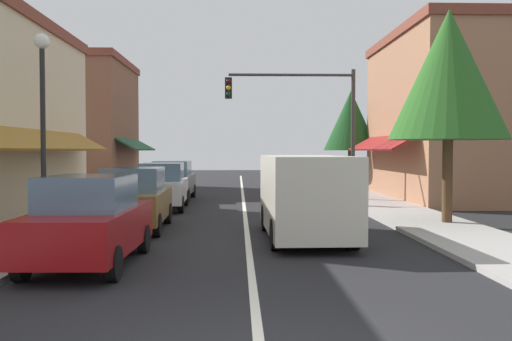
# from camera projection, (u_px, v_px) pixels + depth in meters

# --- Properties ---
(ground_plane) EXTENTS (80.00, 80.00, 0.00)m
(ground_plane) POSITION_uv_depth(u_px,v_px,m) (244.00, 204.00, 23.70)
(ground_plane) COLOR black
(sidewalk_left) EXTENTS (2.60, 56.00, 0.12)m
(sidewalk_left) POSITION_uv_depth(u_px,v_px,m) (112.00, 203.00, 23.52)
(sidewalk_left) COLOR gray
(sidewalk_left) RESTS_ON ground
(sidewalk_right) EXTENTS (2.60, 56.00, 0.12)m
(sidewalk_right) POSITION_uv_depth(u_px,v_px,m) (374.00, 202.00, 23.87)
(sidewalk_right) COLOR #A39E99
(sidewalk_right) RESTS_ON ground
(lane_center_stripe) EXTENTS (0.14, 52.00, 0.01)m
(lane_center_stripe) POSITION_uv_depth(u_px,v_px,m) (244.00, 204.00, 23.70)
(lane_center_stripe) COLOR silver
(lane_center_stripe) RESTS_ON ground
(storefront_right_block) EXTENTS (5.31, 10.20, 7.63)m
(storefront_right_block) POSITION_uv_depth(u_px,v_px,m) (435.00, 116.00, 25.84)
(storefront_right_block) COLOR #9E6B4C
(storefront_right_block) RESTS_ON ground
(storefront_far_left) EXTENTS (6.61, 8.20, 7.55)m
(storefront_far_left) POSITION_uv_depth(u_px,v_px,m) (82.00, 124.00, 33.25)
(storefront_far_left) COLOR brown
(storefront_far_left) RESTS_ON ground
(parked_car_nearest_left) EXTENTS (1.87, 4.14, 1.77)m
(parked_car_nearest_left) POSITION_uv_depth(u_px,v_px,m) (89.00, 221.00, 11.01)
(parked_car_nearest_left) COLOR maroon
(parked_car_nearest_left) RESTS_ON ground
(parked_car_second_left) EXTENTS (1.84, 4.13, 1.77)m
(parked_car_second_left) POSITION_uv_depth(u_px,v_px,m) (134.00, 199.00, 15.95)
(parked_car_second_left) COLOR brown
(parked_car_second_left) RESTS_ON ground
(parked_car_third_left) EXTENTS (1.88, 4.15, 1.77)m
(parked_car_third_left) POSITION_uv_depth(u_px,v_px,m) (162.00, 186.00, 21.54)
(parked_car_third_left) COLOR silver
(parked_car_third_left) RESTS_ON ground
(parked_car_far_left) EXTENTS (1.84, 4.13, 1.77)m
(parked_car_far_left) POSITION_uv_depth(u_px,v_px,m) (173.00, 180.00, 25.67)
(parked_car_far_left) COLOR #4C5156
(parked_car_far_left) RESTS_ON ground
(van_in_lane) EXTENTS (2.09, 5.22, 2.12)m
(van_in_lane) POSITION_uv_depth(u_px,v_px,m) (305.00, 194.00, 14.33)
(van_in_lane) COLOR beige
(van_in_lane) RESTS_ON ground
(traffic_signal_mast_arm) EXTENTS (5.69, 0.50, 5.78)m
(traffic_signal_mast_arm) POSITION_uv_depth(u_px,v_px,m) (309.00, 110.00, 24.60)
(traffic_signal_mast_arm) COLOR #333333
(traffic_signal_mast_arm) RESTS_ON ground
(street_lamp_left_near) EXTENTS (0.36, 0.36, 4.98)m
(street_lamp_left_near) POSITION_uv_depth(u_px,v_px,m) (43.00, 104.00, 13.22)
(street_lamp_left_near) COLOR black
(street_lamp_left_near) RESTS_ON ground
(tree_right_near) EXTENTS (3.50, 3.50, 6.42)m
(tree_right_near) POSITION_uv_depth(u_px,v_px,m) (449.00, 75.00, 16.66)
(tree_right_near) COLOR #4C331E
(tree_right_near) RESTS_ON ground
(tree_right_far) EXTENTS (3.03, 3.03, 5.58)m
(tree_right_far) POSITION_uv_depth(u_px,v_px,m) (351.00, 121.00, 31.53)
(tree_right_far) COLOR #4C331E
(tree_right_far) RESTS_ON ground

